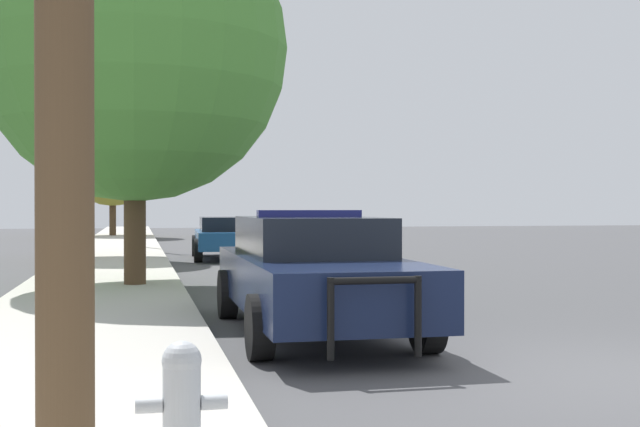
% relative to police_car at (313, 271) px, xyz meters
% --- Properties ---
extents(ground_plane, '(110.00, 110.00, 0.00)m').
position_rel_police_car_xyz_m(ground_plane, '(2.28, -3.16, -0.78)').
color(ground_plane, '#474749').
extents(sidewalk_left, '(3.00, 110.00, 0.13)m').
position_rel_police_car_xyz_m(sidewalk_left, '(-2.82, -3.16, -0.72)').
color(sidewalk_left, '#BCB7AD').
rests_on(sidewalk_left, ground_plane).
extents(police_car, '(2.10, 5.37, 1.55)m').
position_rel_police_car_xyz_m(police_car, '(0.00, 0.00, 0.00)').
color(police_car, '#141E3D').
rests_on(police_car, ground_plane).
extents(fire_hydrant, '(0.52, 0.23, 0.69)m').
position_rel_police_car_xyz_m(fire_hydrant, '(-1.92, -5.24, -0.28)').
color(fire_hydrant, '#B7BCC1').
rests_on(fire_hydrant, sidewalk_left).
extents(traffic_light, '(3.21, 0.35, 5.60)m').
position_rel_police_car_xyz_m(traffic_light, '(-0.86, 20.12, 3.24)').
color(traffic_light, '#424247').
rests_on(traffic_light, sidewalk_left).
extents(car_background_midblock, '(2.19, 4.77, 1.29)m').
position_rel_police_car_xyz_m(car_background_midblock, '(0.50, 14.67, -0.08)').
color(car_background_midblock, navy).
rests_on(car_background_midblock, ground_plane).
extents(tree_sidewalk_mid, '(4.41, 4.41, 6.95)m').
position_rel_police_car_xyz_m(tree_sidewalk_mid, '(-3.64, 14.75, 4.08)').
color(tree_sidewalk_mid, brown).
rests_on(tree_sidewalk_mid, sidewalk_left).
extents(tree_sidewalk_near, '(5.81, 5.81, 7.37)m').
position_rel_police_car_xyz_m(tree_sidewalk_near, '(-2.21, 5.70, 3.80)').
color(tree_sidewalk_near, '#4C3823').
rests_on(tree_sidewalk_near, sidewalk_left).
extents(tree_sidewalk_far, '(4.97, 4.97, 6.49)m').
position_rel_police_car_xyz_m(tree_sidewalk_far, '(-3.39, 32.79, 3.34)').
color(tree_sidewalk_far, '#4C3823').
rests_on(tree_sidewalk_far, sidewalk_left).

